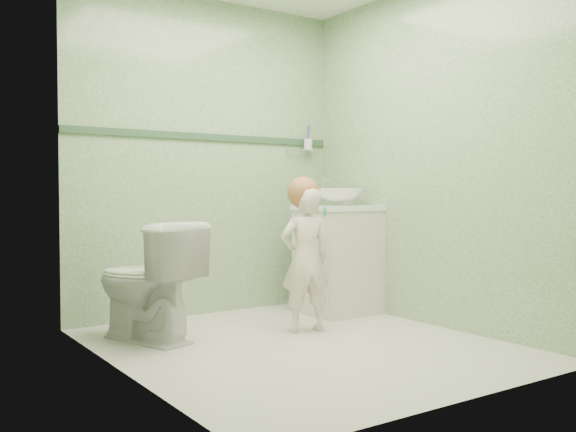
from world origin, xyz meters
TOP-DOWN VIEW (x-y plane):
  - ground at (0.00, 0.00)m, footprint 2.50×2.50m
  - room_shell at (0.00, 0.00)m, footprint 2.50×2.54m
  - trim_stripe at (0.00, 1.24)m, footprint 2.20×0.02m
  - vanity at (0.84, 0.70)m, footprint 0.52×0.50m
  - counter at (0.84, 0.70)m, footprint 0.54×0.52m
  - basin at (0.84, 0.70)m, footprint 0.37×0.37m
  - faucet at (0.84, 0.89)m, footprint 0.03×0.13m
  - cup_holder at (0.89, 1.18)m, footprint 0.26×0.07m
  - toilet at (-0.74, 0.64)m, footprint 0.64×0.83m
  - toddler at (0.24, 0.30)m, footprint 0.39×0.30m
  - hair_cap at (0.24, 0.33)m, footprint 0.21×0.21m
  - teal_toothbrush at (0.29, 0.16)m, footprint 0.11×0.14m

SIDE VIEW (x-z plane):
  - ground at x=0.00m, z-range 0.00..0.00m
  - toilet at x=-0.74m, z-range 0.00..0.75m
  - vanity at x=0.84m, z-range 0.00..0.80m
  - toddler at x=0.24m, z-range 0.00..0.96m
  - teal_toothbrush at x=0.29m, z-range 0.77..0.85m
  - counter at x=0.84m, z-range 0.79..0.83m
  - basin at x=0.84m, z-range 0.83..0.96m
  - hair_cap at x=0.24m, z-range 0.82..1.03m
  - faucet at x=0.84m, z-range 0.88..1.06m
  - room_shell at x=0.00m, z-range 0.00..2.40m
  - cup_holder at x=0.89m, z-range 1.22..1.44m
  - trim_stripe at x=0.00m, z-range 1.33..1.38m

